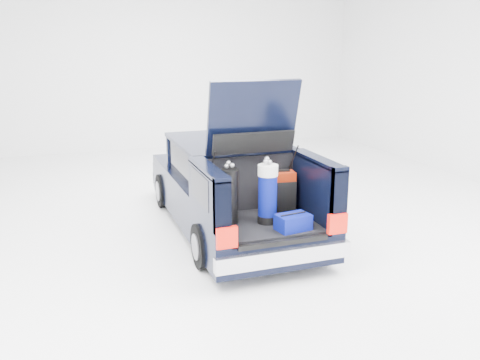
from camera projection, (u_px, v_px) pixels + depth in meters
name	position (u px, v px, depth m)	size (l,w,h in m)	color
ground	(230.00, 227.00, 8.37)	(14.00, 14.00, 0.00)	white
car	(228.00, 187.00, 8.29)	(1.87, 4.65, 2.47)	black
red_suitcase	(281.00, 192.00, 7.25)	(0.39, 0.28, 0.61)	#721603
black_golf_bag	(230.00, 196.00, 6.73)	(0.25, 0.27, 0.84)	black
blue_golf_bag	(268.00, 193.00, 6.74)	(0.33, 0.33, 0.90)	black
blue_duffel	(293.00, 222.00, 6.55)	(0.47, 0.34, 0.23)	#040B65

